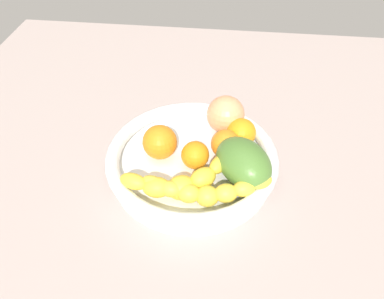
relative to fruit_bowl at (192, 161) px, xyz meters
The scene contains 10 objects.
kitchen_counter 4.11cm from the fruit_bowl, ahead, with size 120.00×120.00×3.00cm, color #B3A099.
fruit_bowl is the anchor object (origin of this frame).
banana_draped_left 9.91cm from the fruit_bowl, 21.59° to the left, with size 6.92×22.22×4.38cm.
banana_draped_right 8.08cm from the fruit_bowl, ahead, with size 10.79×18.96×4.54cm.
orange_front 6.89cm from the fruit_bowl, 100.09° to the right, with size 6.41×6.41×6.41cm, color orange.
orange_mid_left 10.92cm from the fruit_bowl, 124.27° to the left, with size 5.59×5.59×5.59cm, color orange.
orange_mid_right 6.94cm from the fruit_bowl, 112.53° to the left, with size 5.47×5.47×5.47cm, color orange.
orange_rear 2.66cm from the fruit_bowl, 36.57° to the left, with size 5.08×5.08×5.08cm, color orange.
peach_blush 12.00cm from the fruit_bowl, 151.32° to the left, with size 7.50×7.50×7.50cm, color #F9A16B.
mango_green 10.27cm from the fruit_bowl, 72.93° to the left, with size 11.59×8.35×7.19cm, color #4F7E32.
Camera 1 is at (50.34, 5.86, 55.60)cm, focal length 35.94 mm.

